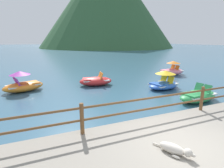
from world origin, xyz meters
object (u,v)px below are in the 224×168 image
dog_resting (175,149)px  pedal_boat_0 (198,96)px  pedal_boat_5 (164,83)px  pedal_boat_2 (96,81)px  pedal_boat_4 (172,70)px  pedal_boat_3 (23,84)px

dog_resting → pedal_boat_0: 5.77m
pedal_boat_5 → dog_resting: bearing=-126.5°
pedal_boat_0 → pedal_boat_5: bearing=90.3°
pedal_boat_2 → pedal_boat_5: bearing=-33.3°
pedal_boat_4 → dog_resting: bearing=-130.4°
pedal_boat_3 → pedal_boat_4: pedal_boat_3 is taller
dog_resting → pedal_boat_4: (8.30, 9.74, -0.11)m
pedal_boat_0 → pedal_boat_3: pedal_boat_3 is taller
pedal_boat_3 → dog_resting: bearing=-66.9°
pedal_boat_3 → pedal_boat_2: bearing=-3.7°
dog_resting → pedal_boat_5: pedal_boat_5 is taller
pedal_boat_4 → pedal_boat_2: bearing=-172.4°
pedal_boat_0 → pedal_boat_5: size_ratio=1.01×
dog_resting → pedal_boat_0: bearing=37.0°
pedal_boat_3 → pedal_boat_0: bearing=-33.3°
pedal_boat_0 → pedal_boat_5: 2.73m
dog_resting → pedal_boat_4: size_ratio=0.39×
pedal_boat_4 → pedal_boat_0: bearing=-120.5°
pedal_boat_4 → pedal_boat_5: pedal_boat_4 is taller
pedal_boat_3 → pedal_boat_5: bearing=-18.5°
dog_resting → pedal_boat_4: bearing=49.6°
pedal_boat_4 → pedal_boat_5: size_ratio=1.01×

